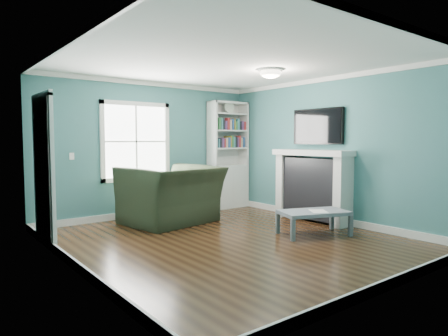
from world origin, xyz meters
TOP-DOWN VIEW (x-y plane):
  - floor at (0.00, 0.00)m, footprint 5.00×5.00m
  - room_walls at (0.00, 0.00)m, footprint 5.00×5.00m
  - trim at (0.00, 0.00)m, footprint 4.50×5.00m
  - window at (-0.30, 2.49)m, footprint 1.40×0.06m
  - bookshelf at (1.77, 2.30)m, footprint 0.90×0.35m
  - fireplace at (2.08, 0.20)m, footprint 0.44×1.58m
  - tv at (2.20, 0.20)m, footprint 0.06×1.10m
  - door at (-2.22, 1.40)m, footprint 0.12×0.98m
  - ceiling_fixture at (0.90, 0.10)m, footprint 0.38×0.38m
  - light_switch at (-1.50, 2.48)m, footprint 0.08×0.01m
  - recliner at (-0.05, 1.60)m, footprint 1.71×1.26m
  - coffee_table at (1.25, -0.52)m, footprint 1.17×0.89m
  - paper_sheet at (1.27, -0.60)m, footprint 0.37×0.38m

SIDE VIEW (x-z plane):
  - floor at x=0.00m, z-range 0.00..0.00m
  - coffee_table at x=1.25m, z-range 0.14..0.52m
  - paper_sheet at x=1.27m, z-range 0.38..0.38m
  - fireplace at x=2.08m, z-range -0.01..1.29m
  - recliner at x=-0.05m, z-range 0.00..1.36m
  - bookshelf at x=1.77m, z-range -0.23..2.08m
  - door at x=-2.22m, z-range -0.01..2.16m
  - light_switch at x=-1.50m, z-range 1.14..1.26m
  - trim at x=0.00m, z-range -0.06..2.54m
  - window at x=-0.30m, z-range 0.70..2.20m
  - room_walls at x=0.00m, z-range -0.92..4.08m
  - tv at x=2.20m, z-range 1.40..2.05m
  - ceiling_fixture at x=0.90m, z-range 2.47..2.63m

